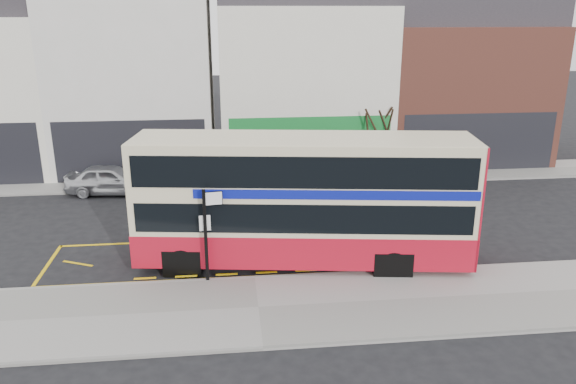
{
  "coord_description": "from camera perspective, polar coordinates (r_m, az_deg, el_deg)",
  "views": [
    {
      "loc": [
        -0.73,
        -16.7,
        8.33
      ],
      "look_at": [
        1.34,
        2.0,
        2.21
      ],
      "focal_mm": 35.0,
      "sensor_mm": 36.0,
      "label": 1
    }
  ],
  "objects": [
    {
      "name": "road_markings",
      "position": [
        20.12,
        -3.69,
        -6.45
      ],
      "size": [
        14.0,
        3.4,
        0.01
      ],
      "primitive_type": null,
      "color": "yellow",
      "rests_on": "ground"
    },
    {
      "name": "far_pavement",
      "position": [
        28.91,
        -4.6,
        1.38
      ],
      "size": [
        50.0,
        3.0,
        0.15
      ],
      "primitive_type": "cube",
      "color": "gray",
      "rests_on": "ground"
    },
    {
      "name": "terrace_green_shop",
      "position": [
        32.13,
        1.32,
        12.21
      ],
      "size": [
        9.0,
        8.01,
        11.3
      ],
      "color": "silver",
      "rests_on": "ground"
    },
    {
      "name": "car_grey",
      "position": [
        26.08,
        -7.94,
        0.73
      ],
      "size": [
        4.14,
        2.02,
        1.31
      ],
      "primitive_type": "imported",
      "rotation": [
        0.0,
        0.0,
        1.74
      ],
      "color": "#414349",
      "rests_on": "ground"
    },
    {
      "name": "double_decker_bus",
      "position": [
        18.63,
        1.67,
        -0.77
      ],
      "size": [
        11.33,
        4.05,
        4.43
      ],
      "rotation": [
        0.0,
        0.0,
        -0.14
      ],
      "color": "beige",
      "rests_on": "ground"
    },
    {
      "name": "terrace_left",
      "position": [
        32.18,
        -15.14,
        12.06
      ],
      "size": [
        8.0,
        8.01,
        11.8
      ],
      "color": "silver",
      "rests_on": "ground"
    },
    {
      "name": "car_white",
      "position": [
        27.85,
        8.51,
        1.81
      ],
      "size": [
        4.79,
        3.1,
        1.29
      ],
      "primitive_type": "imported",
      "rotation": [
        0.0,
        0.0,
        1.25
      ],
      "color": "silver",
      "rests_on": "ground"
    },
    {
      "name": "pavement",
      "position": [
        16.61,
        -3.03,
        -11.79
      ],
      "size": [
        40.0,
        4.0,
        0.15
      ],
      "primitive_type": "cube",
      "color": "gray",
      "rests_on": "ground"
    },
    {
      "name": "car_silver",
      "position": [
        27.76,
        -17.57,
        1.22
      ],
      "size": [
        4.25,
        2.02,
        1.4
      ],
      "primitive_type": "imported",
      "rotation": [
        0.0,
        0.0,
        1.48
      ],
      "color": "silver",
      "rests_on": "ground"
    },
    {
      "name": "bus_stop_post",
      "position": [
        17.53,
        -8.21,
        -3.49
      ],
      "size": [
        0.75,
        0.15,
        3.01
      ],
      "rotation": [
        0.0,
        0.0,
        0.12
      ],
      "color": "black",
      "rests_on": "pavement"
    },
    {
      "name": "kerb",
      "position": [
        18.31,
        -3.39,
        -8.81
      ],
      "size": [
        40.0,
        0.15,
        0.15
      ],
      "primitive_type": "cube",
      "color": "gray",
      "rests_on": "ground"
    },
    {
      "name": "street_tree_right",
      "position": [
        28.86,
        9.18,
        7.53
      ],
      "size": [
        2.17,
        2.17,
        4.68
      ],
      "color": "black",
      "rests_on": "ground"
    },
    {
      "name": "terrace_right",
      "position": [
        34.54,
        16.57,
        11.06
      ],
      "size": [
        9.0,
        8.01,
        10.3
      ],
      "color": "brown",
      "rests_on": "ground"
    },
    {
      "name": "ground",
      "position": [
        18.67,
        -3.45,
        -8.49
      ],
      "size": [
        120.0,
        120.0,
        0.0
      ],
      "primitive_type": "plane",
      "color": "black",
      "rests_on": "ground"
    }
  ]
}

